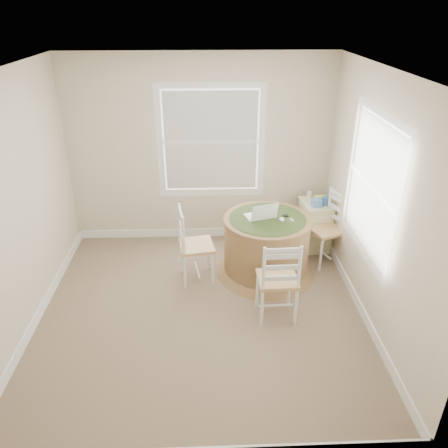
{
  "coord_description": "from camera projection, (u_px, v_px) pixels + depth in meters",
  "views": [
    {
      "loc": [
        0.1,
        -3.97,
        3.14
      ],
      "look_at": [
        0.27,
        0.45,
        0.88
      ],
      "focal_mm": 35.0,
      "sensor_mm": 36.0,
      "label": 1
    }
  ],
  "objects": [
    {
      "name": "cup_cream",
      "position": [
        310.0,
        195.0,
        6.06
      ],
      "size": [
        0.07,
        0.07,
        0.09
      ],
      "primitive_type": "cylinder",
      "color": "beige",
      "rests_on": "corner_chest"
    },
    {
      "name": "laptop",
      "position": [
        261.0,
        215.0,
        5.33
      ],
      "size": [
        0.41,
        0.38,
        0.24
      ],
      "rotation": [
        0.0,
        0.0,
        3.45
      ],
      "color": "white",
      "rests_on": "round_table"
    },
    {
      "name": "chair_left",
      "position": [
        196.0,
        245.0,
        5.33
      ],
      "size": [
        0.46,
        0.48,
        0.95
      ],
      "primitive_type": null,
      "rotation": [
        0.0,
        0.0,
        1.73
      ],
      "color": "white",
      "rests_on": "ground"
    },
    {
      "name": "box_yellow",
      "position": [
        320.0,
        199.0,
        6.01
      ],
      "size": [
        0.16,
        0.11,
        0.06
      ],
      "primitive_type": "cube",
      "rotation": [
        0.0,
        0.0,
        0.1
      ],
      "color": "#E5EF54",
      "rests_on": "corner_chest"
    },
    {
      "name": "round_table",
      "position": [
        266.0,
        243.0,
        5.48
      ],
      "size": [
        1.26,
        1.26,
        0.78
      ],
      "rotation": [
        0.0,
        0.0,
        0.15
      ],
      "color": "olive",
      "rests_on": "ground"
    },
    {
      "name": "tissue_box",
      "position": [
        317.0,
        203.0,
        5.84
      ],
      "size": [
        0.13,
        0.13,
        0.1
      ],
      "primitive_type": "cube",
      "rotation": [
        0.0,
        0.0,
        0.1
      ],
      "color": "#5486C1",
      "rests_on": "corner_chest"
    },
    {
      "name": "box_blue",
      "position": [
        325.0,
        201.0,
        5.86
      ],
      "size": [
        0.09,
        0.09,
        0.12
      ],
      "primitive_type": "cube",
      "rotation": [
        0.0,
        0.0,
        0.1
      ],
      "color": "#3869AA",
      "rests_on": "corner_chest"
    },
    {
      "name": "chair_near",
      "position": [
        277.0,
        279.0,
        4.69
      ],
      "size": [
        0.43,
        0.41,
        0.95
      ],
      "primitive_type": null,
      "rotation": [
        0.0,
        0.0,
        3.17
      ],
      "color": "white",
      "rests_on": "ground"
    },
    {
      "name": "chair_right",
      "position": [
        325.0,
        229.0,
        5.71
      ],
      "size": [
        0.53,
        0.54,
        0.95
      ],
      "primitive_type": null,
      "rotation": [
        0.0,
        0.0,
        -1.17
      ],
      "color": "white",
      "rests_on": "ground"
    },
    {
      "name": "room",
      "position": [
        215.0,
        201.0,
        4.51
      ],
      "size": [
        3.64,
        3.64,
        2.64
      ],
      "color": "#7C664E",
      "rests_on": "ground"
    },
    {
      "name": "corner_chest",
      "position": [
        315.0,
        225.0,
        6.11
      ],
      "size": [
        0.44,
        0.56,
        0.68
      ],
      "rotation": [
        0.0,
        0.0,
        0.1
      ],
      "color": "beige",
      "rests_on": "ground"
    },
    {
      "name": "mouse",
      "position": [
        282.0,
        219.0,
        5.28
      ],
      "size": [
        0.07,
        0.11,
        0.03
      ],
      "primitive_type": "ellipsoid",
      "rotation": [
        0.0,
        0.0,
        0.15
      ],
      "color": "white",
      "rests_on": "round_table"
    },
    {
      "name": "phone",
      "position": [
        292.0,
        220.0,
        5.28
      ],
      "size": [
        0.06,
        0.1,
        0.02
      ],
      "primitive_type": "cube",
      "rotation": [
        0.0,
        0.0,
        0.15
      ],
      "color": "#B7BABF",
      "rests_on": "round_table"
    },
    {
      "name": "keys",
      "position": [
        285.0,
        216.0,
        5.37
      ],
      "size": [
        0.07,
        0.06,
        0.02
      ],
      "primitive_type": "cube",
      "rotation": [
        0.0,
        0.0,
        0.15
      ],
      "color": "black",
      "rests_on": "round_table"
    }
  ]
}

